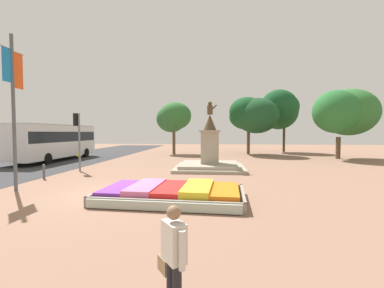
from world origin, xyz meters
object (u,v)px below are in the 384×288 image
(banner_pole, at_px, (14,105))
(pedestrian_with_handbag, at_px, (173,254))
(flower_planter, at_px, (172,193))
(statue_monument, at_px, (210,157))
(traffic_light_mid_block, at_px, (78,131))
(city_bus, at_px, (55,140))
(kerb_bollard_mid_b, at_px, (44,171))

(banner_pole, xyz_separation_m, pedestrian_with_handbag, (7.89, -6.85, -2.81))
(flower_planter, xyz_separation_m, pedestrian_with_handbag, (0.98, -5.89, 0.60))
(statue_monument, height_order, pedestrian_with_handbag, statue_monument)
(flower_planter, xyz_separation_m, traffic_light_mid_block, (-7.16, 6.50, 2.31))
(flower_planter, distance_m, pedestrian_with_handbag, 6.00)
(city_bus, bearing_deg, statue_monument, -16.61)
(pedestrian_with_handbag, bearing_deg, banner_pole, 139.07)
(statue_monument, bearing_deg, traffic_light_mid_block, -168.87)
(flower_planter, distance_m, traffic_light_mid_block, 9.94)
(flower_planter, bearing_deg, banner_pole, 172.11)
(banner_pole, bearing_deg, traffic_light_mid_block, 92.48)
(traffic_light_mid_block, xyz_separation_m, pedestrian_with_handbag, (8.13, -12.39, -1.71))
(banner_pole, relative_size, kerb_bollard_mid_b, 8.16)
(statue_monument, relative_size, kerb_bollard_mid_b, 5.70)
(city_bus, xyz_separation_m, kerb_bollard_mid_b, (4.96, -8.62, -1.40))
(traffic_light_mid_block, bearing_deg, banner_pole, -87.52)
(flower_planter, bearing_deg, traffic_light_mid_block, 137.74)
(pedestrian_with_handbag, bearing_deg, flower_planter, 99.43)
(statue_monument, distance_m, banner_pole, 11.28)
(traffic_light_mid_block, distance_m, city_bus, 7.88)
(city_bus, bearing_deg, pedestrian_with_handbag, -53.46)
(city_bus, relative_size, kerb_bollard_mid_b, 12.22)
(statue_monument, height_order, city_bus, statue_monument)
(city_bus, height_order, kerb_bollard_mid_b, city_bus)
(city_bus, distance_m, kerb_bollard_mid_b, 10.04)
(statue_monument, bearing_deg, kerb_bollard_mid_b, -152.85)
(banner_pole, bearing_deg, pedestrian_with_handbag, -40.93)
(city_bus, bearing_deg, banner_pole, -63.82)
(banner_pole, bearing_deg, city_bus, 116.18)
(traffic_light_mid_block, xyz_separation_m, kerb_bollard_mid_b, (-0.36, -2.85, -2.13))
(banner_pole, distance_m, city_bus, 12.73)
(banner_pole, height_order, kerb_bollard_mid_b, banner_pole)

